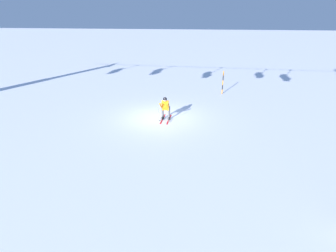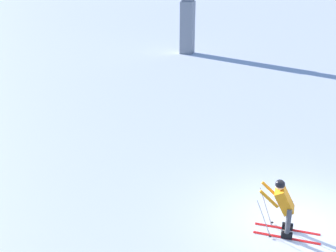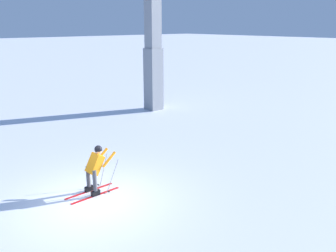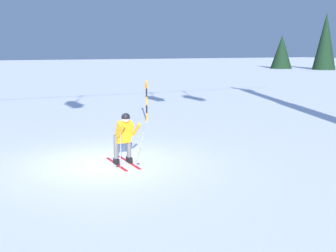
# 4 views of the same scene
# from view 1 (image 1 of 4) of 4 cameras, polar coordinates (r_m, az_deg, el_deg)

# --- Properties ---
(ground_plane) EXTENTS (260.00, 260.00, 0.00)m
(ground_plane) POSITION_cam_1_polar(r_m,az_deg,el_deg) (16.59, -1.87, 1.97)
(ground_plane) COLOR white
(skier_carving_main) EXTENTS (0.71, 1.69, 1.68)m
(skier_carving_main) POSITION_cam_1_polar(r_m,az_deg,el_deg) (15.79, -0.59, 4.33)
(skier_carving_main) COLOR red
(skier_carving_main) RESTS_ON ground_plane
(trail_marker_pole) EXTENTS (0.07, 0.28, 1.93)m
(trail_marker_pole) POSITION_cam_1_polar(r_m,az_deg,el_deg) (22.02, 12.10, 9.63)
(trail_marker_pole) COLOR orange
(trail_marker_pole) RESTS_ON ground_plane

